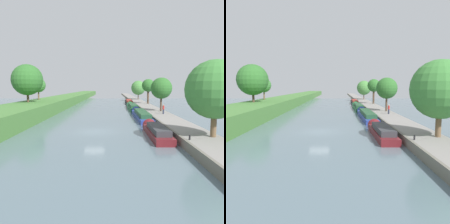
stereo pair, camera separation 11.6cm
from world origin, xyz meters
The scene contains 16 objects.
ground_plane centered at (0.00, 0.00, 0.00)m, with size 160.00×160.00×0.00m, color slate.
right_towpath centered at (10.89, 0.00, 0.42)m, with size 3.87×260.00×0.84m.
stone_quay centered at (8.83, 0.00, 0.44)m, with size 0.25×260.00×0.89m.
narrowboat_maroon centered at (7.31, -2.33, 0.53)m, with size 1.89×10.18×1.85m.
narrowboat_blue centered at (7.46, 12.84, 0.56)m, with size 2.05×16.74×1.98m.
narrowboat_green centered at (7.34, 29.33, 0.57)m, with size 2.02×15.30×1.92m.
narrowboat_black centered at (7.64, 45.48, 0.57)m, with size 1.82×14.85×1.95m.
tree_rightbank_near centered at (11.92, -6.82, 5.36)m, with size 5.58×5.58×7.32m.
tree_rightbank_midnear centered at (11.75, 16.12, 5.27)m, with size 4.09×4.09×6.50m.
tree_rightbank_midfar centered at (12.28, 35.88, 5.81)m, with size 3.52×3.52×6.81m.
tree_rightbank_far centered at (12.01, 57.56, 5.08)m, with size 5.27×5.27×6.88m.
tree_leftbank_downstream centered at (-15.33, 26.75, 5.91)m, with size 3.44×3.44×5.19m.
tree_leftbank_upstream centered at (-14.65, 17.80, 6.93)m, with size 6.16×6.16×7.56m.
person_walking centered at (11.20, 11.48, 1.71)m, with size 0.34×0.34×1.66m.
mooring_bollard_near centered at (9.25, -8.10, 1.06)m, with size 0.16×0.16×0.45m.
mooring_bollard_far centered at (9.25, 52.12, 1.06)m, with size 0.16×0.16×0.45m.
Camera 2 is at (2.35, -28.51, 5.65)m, focal length 37.02 mm.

